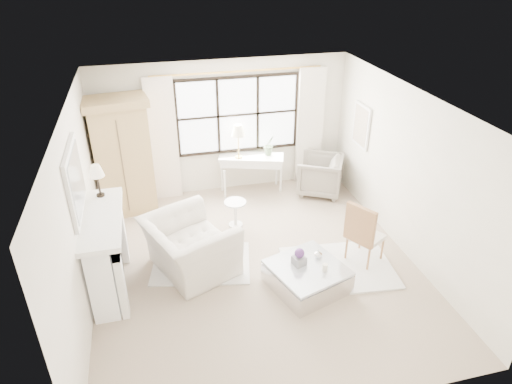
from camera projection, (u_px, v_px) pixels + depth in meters
floor at (257, 265)px, 7.40m from camera, size 5.50×5.50×0.00m
ceiling at (257, 104)px, 6.10m from camera, size 5.50×5.50×0.00m
wall_back at (223, 128)px, 9.09m from camera, size 5.00×0.00×5.00m
wall_front at (326, 325)px, 4.41m from camera, size 5.00×0.00×5.00m
wall_left at (79, 213)px, 6.22m from camera, size 0.00×5.50×5.50m
wall_right at (408, 174)px, 7.28m from camera, size 0.00×5.50×5.50m
window_pane at (238, 115)px, 9.02m from camera, size 2.40×0.02×1.50m
window_frame at (238, 115)px, 9.01m from camera, size 2.50×0.04×1.50m
curtain_rod at (238, 71)px, 8.55m from camera, size 3.30×0.04×0.04m
curtain_left at (163, 140)px, 8.81m from camera, size 0.55×0.10×2.47m
curtain_right at (310, 127)px, 9.44m from camera, size 0.55×0.10×2.47m
fireplace at (105, 253)px, 6.61m from camera, size 0.58×1.66×1.26m
mirror_frame at (75, 181)px, 5.99m from camera, size 0.05×1.15×0.95m
mirror_glass at (77, 181)px, 6.00m from camera, size 0.02×1.00×0.80m
art_frame at (361, 126)px, 8.62m from camera, size 0.04×0.62×0.82m
art_canvas at (360, 126)px, 8.62m from camera, size 0.01×0.52×0.72m
mantel_lamp at (96, 172)px, 6.64m from camera, size 0.22×0.22×0.51m
armoire at (122, 156)px, 8.39m from camera, size 1.20×0.84×2.24m
console_table at (251, 174)px, 9.41m from camera, size 1.38×0.82×0.80m
console_lamp at (238, 131)px, 8.89m from camera, size 0.28×0.28×0.69m
orchid_plant at (269, 145)px, 9.18m from camera, size 0.29×0.27×0.43m
side_table at (235, 210)px, 8.27m from camera, size 0.40×0.40×0.51m
rug_left at (202, 263)px, 7.42m from camera, size 1.74×1.39×0.03m
rug_right at (338, 267)px, 7.32m from camera, size 1.83×1.45×0.03m
club_armchair at (190, 246)px, 7.11m from camera, size 1.60×1.69×0.87m
wingback_chair at (320, 175)px, 9.37m from camera, size 1.17×1.16×0.79m
french_chair at (364, 245)px, 7.35m from camera, size 0.66×0.66×1.08m
coffee_table at (307, 277)px, 6.85m from camera, size 1.26×1.26×0.38m
planter_box at (299, 261)px, 6.77m from camera, size 0.22×0.22×0.13m
planter_flowers at (299, 253)px, 6.71m from camera, size 0.15×0.15×0.15m
pillar_candle at (325, 268)px, 6.64m from camera, size 0.08×0.08×0.12m
coffee_vase at (318, 254)px, 6.92m from camera, size 0.16×0.16×0.14m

